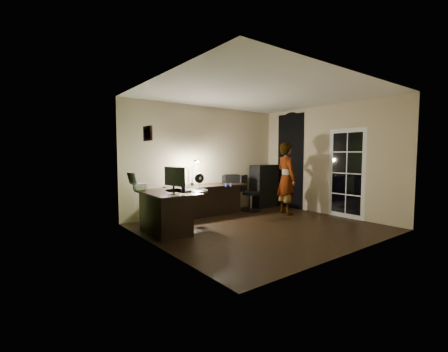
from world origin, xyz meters
TOP-DOWN VIEW (x-y plane):
  - floor at (0.00, 0.00)m, footprint 4.50×4.00m
  - ceiling at (0.00, 0.00)m, footprint 4.50×4.00m
  - wall_back at (0.00, 2.00)m, footprint 4.50×0.01m
  - wall_front at (0.00, -2.00)m, footprint 4.50×0.01m
  - wall_left at (-2.25, 0.00)m, footprint 0.01×4.00m
  - wall_right at (2.25, 0.00)m, footprint 0.01×4.00m
  - green_wall_overlay at (-2.24, 0.00)m, footprint 0.00×4.00m
  - arched_doorway at (2.24, 1.15)m, footprint 0.01×0.90m
  - french_door at (2.24, -0.55)m, footprint 0.02×0.92m
  - framed_picture at (-2.22, 0.45)m, footprint 0.04×0.30m
  - desk_left at (-1.71, 0.77)m, footprint 0.89×1.39m
  - desk_right at (-0.24, 1.63)m, footprint 2.03×0.80m
  - cabinet at (1.73, 1.64)m, footprint 0.81×0.44m
  - laptop_stand at (-2.05, 1.28)m, footprint 0.32×0.30m
  - laptop at (-2.05, 1.28)m, footprint 0.37×0.35m
  - monitor at (-1.83, 0.29)m, footprint 0.21×0.53m
  - mouse at (-1.16, 0.34)m, footprint 0.07×0.10m
  - phone at (-1.23, 1.09)m, footprint 0.10×0.14m
  - pen at (-1.16, 1.00)m, footprint 0.08×0.11m
  - speaker at (-1.64, 0.29)m, footprint 0.07×0.07m
  - notepad at (-1.42, 0.56)m, footprint 0.14×0.20m
  - desk_fan at (-0.73, 1.20)m, footprint 0.21×0.12m
  - headphones at (-0.02, 1.05)m, footprint 0.20×0.13m
  - printer at (0.68, 1.80)m, footprint 0.58×0.52m
  - desk_lamp at (-0.53, 1.83)m, footprint 0.18×0.31m
  - office_chair at (1.04, 1.44)m, footprint 0.69×0.69m
  - person at (1.46, 0.60)m, footprint 0.60×0.74m

SIDE VIEW (x-z plane):
  - floor at x=0.00m, z-range -0.01..0.00m
  - desk_right at x=-0.24m, z-range 0.00..0.75m
  - desk_left at x=-1.71m, z-range 0.00..0.79m
  - office_chair at x=1.04m, z-range 0.00..0.94m
  - cabinet at x=1.73m, z-range 0.00..1.19m
  - headphones at x=-0.02m, z-range 0.75..0.84m
  - phone at x=-1.23m, z-range 0.80..0.81m
  - notepad at x=-1.42m, z-range 0.80..0.81m
  - pen at x=-1.16m, z-range 0.80..0.81m
  - mouse at x=-1.16m, z-range 0.80..0.84m
  - printer at x=0.68m, z-range 0.75..0.96m
  - laptop_stand at x=-2.05m, z-range 0.80..0.91m
  - speaker at x=-1.64m, z-range 0.80..0.98m
  - person at x=1.46m, z-range 0.00..1.79m
  - desk_fan at x=-0.73m, z-range 0.75..1.07m
  - monitor at x=-1.83m, z-range 0.80..1.15m
  - laptop at x=-2.05m, z-range 0.91..1.14m
  - french_door at x=2.24m, z-range 0.00..2.10m
  - desk_lamp at x=-0.53m, z-range 0.75..1.40m
  - arched_doorway at x=2.24m, z-range 0.00..2.60m
  - wall_back at x=0.00m, z-range 0.00..2.70m
  - wall_front at x=0.00m, z-range 0.00..2.70m
  - wall_left at x=-2.25m, z-range 0.00..2.70m
  - wall_right at x=2.25m, z-range 0.00..2.70m
  - green_wall_overlay at x=-2.24m, z-range 0.00..2.70m
  - framed_picture at x=-2.22m, z-range 1.73..1.98m
  - ceiling at x=0.00m, z-range 2.70..2.71m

